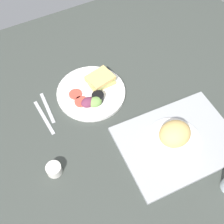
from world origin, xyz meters
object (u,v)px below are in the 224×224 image
at_px(serving_tray, 178,141).
at_px(plate_with_salad, 93,91).
at_px(espresso_cup, 54,169).
at_px(fork, 47,108).
at_px(knife, 44,117).
at_px(bread_plate_near, 174,137).

xyz_separation_m(serving_tray, plate_with_salad, (0.18, -0.38, 0.01)).
relative_size(serving_tray, plate_with_salad, 1.48).
bearing_deg(espresso_cup, serving_tray, 165.91).
distance_m(plate_with_salad, fork, 0.21).
height_order(serving_tray, espresso_cup, espresso_cup).
relative_size(serving_tray, knife, 2.37).
bearing_deg(fork, plate_with_salad, 85.81).
relative_size(espresso_cup, fork, 0.33).
height_order(bread_plate_near, fork, bread_plate_near).
bearing_deg(knife, serving_tray, 45.73).
height_order(espresso_cup, knife, espresso_cup).
height_order(plate_with_salad, knife, plate_with_salad).
xyz_separation_m(serving_tray, bread_plate_near, (0.02, -0.01, 0.05)).
bearing_deg(espresso_cup, plate_with_salad, -137.58).
height_order(serving_tray, plate_with_salad, plate_with_salad).
bearing_deg(bread_plate_near, fork, -47.11).
distance_m(bread_plate_near, fork, 0.54).
bearing_deg(fork, espresso_cup, -13.03).
height_order(fork, knife, same).
bearing_deg(bread_plate_near, serving_tray, 164.89).
distance_m(bread_plate_near, knife, 0.54).
xyz_separation_m(bread_plate_near, espresso_cup, (0.45, -0.11, -0.03)).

